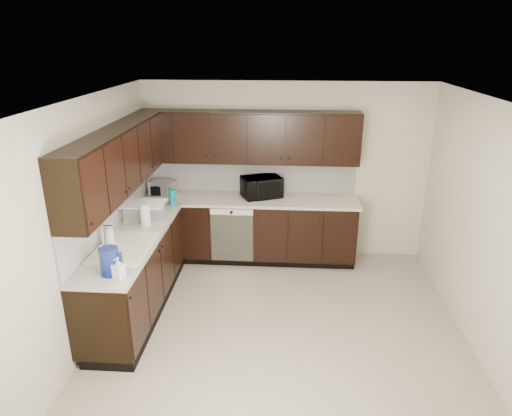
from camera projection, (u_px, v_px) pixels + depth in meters
The scene contains 20 objects.
floor at pixel (280, 329), 5.06m from camera, with size 4.00×4.00×0.00m, color gray.
ceiling at pixel (285, 100), 4.19m from camera, with size 4.00×4.00×0.00m, color white.
wall_back at pixel (285, 171), 6.49m from camera, with size 4.00×0.02×2.50m, color #BDB6A1.
wall_left at pixel (91, 220), 4.76m from camera, with size 0.02×4.00×2.50m, color #BDB6A1.
wall_right at pixel (485, 231), 4.49m from camera, with size 0.02×4.00×2.50m, color #BDB6A1.
wall_front at pixel (278, 353), 2.76m from camera, with size 4.00×0.02×2.50m, color #BDB6A1.
lower_cabinets at pixel (206, 249), 6.02m from camera, with size 3.00×2.80×0.90m.
countertop at pixel (205, 214), 5.84m from camera, with size 3.03×2.83×0.04m.
backsplash at pixel (191, 189), 5.96m from camera, with size 3.00×2.80×0.48m.
upper_cabinets at pixel (196, 147), 5.64m from camera, with size 3.00×2.80×0.70m.
dishwasher at pixel (232, 232), 6.23m from camera, with size 0.58×0.04×0.78m.
sink at pixel (124, 254), 4.85m from camera, with size 0.54×0.82×0.42m.
microwave at pixel (261, 187), 6.35m from camera, with size 0.52×0.35×0.29m, color black.
soap_bottle_a at pixel (118, 268), 4.22m from camera, with size 0.09×0.09×0.20m, color gray.
soap_bottle_b at pixel (109, 233), 4.87m from camera, with size 0.10×0.11×0.27m, color gray.
toaster_oven at pixel (162, 188), 6.42m from camera, with size 0.33×0.24×0.21m, color #B2B2B4.
storage_bin at pixel (145, 211), 5.63m from camera, with size 0.48×0.36×0.19m, color white.
blue_pitcher at pixel (110, 261), 4.27m from camera, with size 0.18×0.18×0.27m, color navy.
teal_tumbler at pixel (172, 197), 6.05m from camera, with size 0.10×0.10×0.22m, color #0B7183.
paper_towel_roll at pixel (145, 215), 5.40m from camera, with size 0.12×0.12×0.26m, color silver.
Camera 1 is at (0.03, -4.28, 3.04)m, focal length 32.00 mm.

